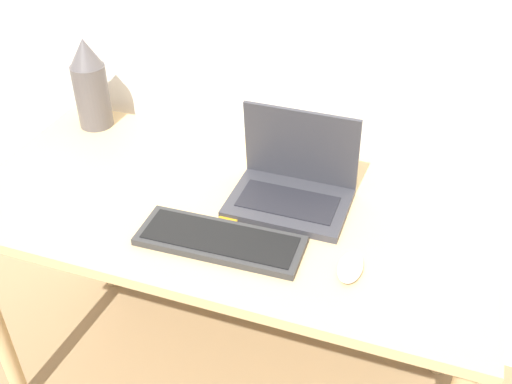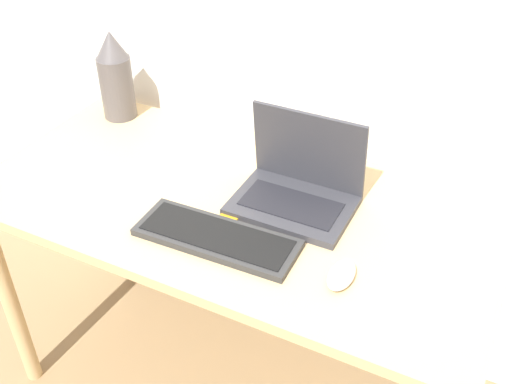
{
  "view_description": "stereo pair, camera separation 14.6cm",
  "coord_description": "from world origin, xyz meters",
  "views": [
    {
      "loc": [
        0.49,
        -0.83,
        1.73
      ],
      "look_at": [
        0.1,
        0.28,
        0.87
      ],
      "focal_mm": 42.0,
      "sensor_mm": 36.0,
      "label": 1
    },
    {
      "loc": [
        0.62,
        -0.77,
        1.73
      ],
      "look_at": [
        0.1,
        0.28,
        0.87
      ],
      "focal_mm": 42.0,
      "sensor_mm": 36.0,
      "label": 2
    }
  ],
  "objects": [
    {
      "name": "laptop",
      "position": [
        0.15,
        0.42,
        0.83
      ],
      "size": [
        0.31,
        0.23,
        0.24
      ],
      "color": "#333338",
      "rests_on": "desk"
    },
    {
      "name": "mouse",
      "position": [
        0.36,
        0.19,
        0.79
      ],
      "size": [
        0.06,
        0.11,
        0.03
      ],
      "color": "silver",
      "rests_on": "desk"
    },
    {
      "name": "keyboard",
      "position": [
        0.04,
        0.18,
        0.78
      ],
      "size": [
        0.41,
        0.16,
        0.02
      ],
      "color": "#2D2D2D",
      "rests_on": "desk"
    },
    {
      "name": "mp3_player",
      "position": [
        0.03,
        0.29,
        0.78
      ],
      "size": [
        0.05,
        0.06,
        0.01
      ],
      "color": "orange",
      "rests_on": "desk"
    },
    {
      "name": "vase",
      "position": [
        -0.56,
        0.6,
        0.92
      ],
      "size": [
        0.11,
        0.11,
        0.29
      ],
      "color": "#514C4C",
      "rests_on": "desk"
    },
    {
      "name": "desk",
      "position": [
        0.0,
        0.35,
        0.68
      ],
      "size": [
        1.4,
        0.69,
        0.77
      ],
      "color": "tan",
      "rests_on": "ground_plane"
    }
  ]
}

